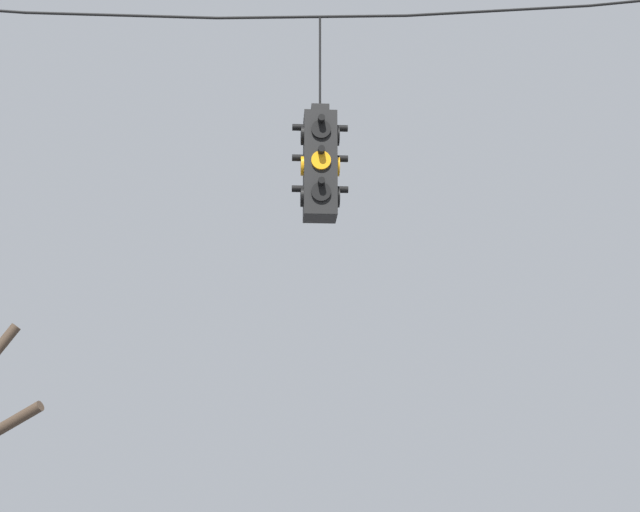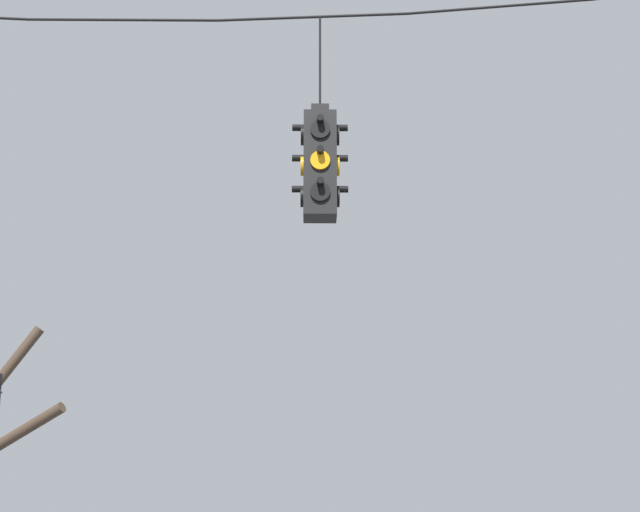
# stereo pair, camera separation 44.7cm
# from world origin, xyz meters

# --- Properties ---
(span_wire) EXTENTS (14.24, 0.03, 0.58)m
(span_wire) POSITION_xyz_m (0.00, 0.47, 7.32)
(span_wire) COLOR black
(traffic_light_near_right_pole) EXTENTS (0.58, 0.58, 2.27)m
(traffic_light_near_right_pole) POSITION_xyz_m (2.11, 0.47, 5.49)
(traffic_light_near_right_pole) COLOR black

